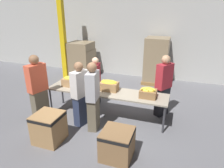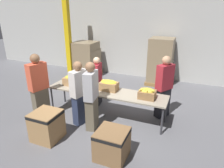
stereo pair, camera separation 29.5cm
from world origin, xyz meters
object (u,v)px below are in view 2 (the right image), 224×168
object	(u,v)px
banana_box_0	(71,80)
pallet_stack_1	(161,62)
volunteer_1	(79,94)
pallet_stack_0	(87,63)
pallet_stack_2	(86,59)
donation_bin_0	(47,125)
volunteer_4	(97,81)
donation_bin_1	(112,143)
banana_box_1	(109,85)
banana_box_2	(147,93)
support_pillar	(68,30)
volunteer_0	(91,97)
volunteer_2	(164,88)
volunteer_3	(39,88)
sorting_table	(106,93)

from	to	relation	value
banana_box_0	pallet_stack_1	xyz separation A→B (m)	(2.02, 3.10, -0.02)
volunteer_1	pallet_stack_0	bearing A→B (deg)	40.93
pallet_stack_2	pallet_stack_1	bearing A→B (deg)	3.81
volunteer_1	pallet_stack_2	bearing A→B (deg)	41.19
donation_bin_0	pallet_stack_1	world-z (taller)	pallet_stack_1
volunteer_4	donation_bin_1	distance (m)	2.48
volunteer_1	donation_bin_1	bearing A→B (deg)	-110.90
banana_box_1	volunteer_4	world-z (taller)	volunteer_4
banana_box_2	support_pillar	xyz separation A→B (m)	(-3.92, 2.49, 1.11)
volunteer_1	volunteer_0	bearing A→B (deg)	-88.94
volunteer_1	pallet_stack_0	size ratio (longest dim) A/B	1.43
banana_box_0	volunteer_1	xyz separation A→B (m)	(0.64, -0.61, -0.08)
volunteer_0	donation_bin_0	xyz separation A→B (m)	(-0.75, -0.79, -0.49)
banana_box_0	banana_box_2	distance (m)	2.23
volunteer_2	donation_bin_0	distance (m)	3.09
banana_box_2	pallet_stack_1	bearing A→B (deg)	93.84
volunteer_0	pallet_stack_1	size ratio (longest dim) A/B	0.96
volunteer_3	donation_bin_1	distance (m)	2.53
pallet_stack_1	volunteer_4	bearing A→B (deg)	-119.93
sorting_table	pallet_stack_1	xyz separation A→B (m)	(0.92, 3.13, 0.18)
banana_box_2	pallet_stack_1	xyz separation A→B (m)	(-0.21, 3.15, -0.00)
banana_box_2	support_pillar	world-z (taller)	support_pillar
banana_box_0	volunteer_2	xyz separation A→B (m)	(2.55, 0.56, -0.05)
banana_box_2	pallet_stack_0	distance (m)	4.52
donation_bin_0	donation_bin_1	xyz separation A→B (m)	(1.61, 0.00, -0.04)
banana_box_1	volunteer_1	distance (m)	0.85
donation_bin_1	volunteer_1	bearing A→B (deg)	144.92
pallet_stack_2	volunteer_4	bearing A→B (deg)	-53.95
banana_box_0	donation_bin_0	distance (m)	1.61
banana_box_1	pallet_stack_2	bearing A→B (deg)	129.12
volunteer_2	pallet_stack_1	distance (m)	2.59
banana_box_0	volunteer_0	xyz separation A→B (m)	(1.03, -0.70, -0.05)
banana_box_2	volunteer_1	bearing A→B (deg)	-160.46
donation_bin_0	pallet_stack_0	world-z (taller)	pallet_stack_0
banana_box_0	volunteer_4	xyz separation A→B (m)	(0.56, 0.55, -0.16)
volunteer_4	donation_bin_1	world-z (taller)	volunteer_4
donation_bin_0	pallet_stack_0	size ratio (longest dim) A/B	0.59
banana_box_0	donation_bin_0	world-z (taller)	banana_box_0
banana_box_2	banana_box_0	bearing A→B (deg)	178.77
volunteer_3	volunteer_4	bearing A→B (deg)	-21.57
volunteer_4	pallet_stack_1	world-z (taller)	pallet_stack_1
donation_bin_1	pallet_stack_1	world-z (taller)	pallet_stack_1
banana_box_1	donation_bin_1	xyz separation A→B (m)	(0.73, -1.54, -0.58)
banana_box_2	donation_bin_1	size ratio (longest dim) A/B	0.66
pallet_stack_2	banana_box_2	bearing A→B (deg)	-40.99
volunteer_1	pallet_stack_2	world-z (taller)	volunteer_1
volunteer_4	volunteer_0	bearing A→B (deg)	13.45
banana_box_2	donation_bin_1	bearing A→B (deg)	-103.22
volunteer_0	pallet_stack_2	size ratio (longest dim) A/B	1.16
sorting_table	banana_box_0	xyz separation A→B (m)	(-1.11, 0.04, 0.19)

